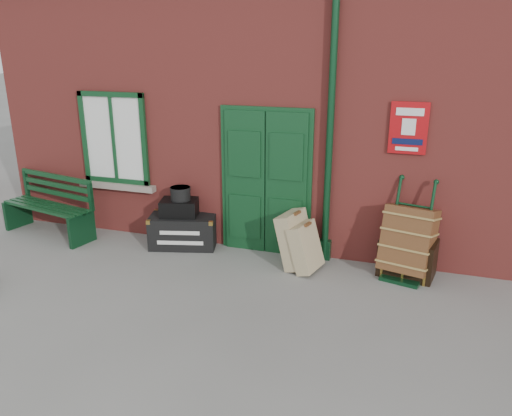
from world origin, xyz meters
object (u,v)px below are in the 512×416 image
at_px(bench, 50,204).
at_px(dark_trunk, 407,257).
at_px(houdini_trunk, 183,231).
at_px(porter_trolley, 408,241).

bearing_deg(bench, dark_trunk, 14.20).
bearing_deg(houdini_trunk, bench, 169.76).
bearing_deg(porter_trolley, houdini_trunk, -166.43).
distance_m(bench, dark_trunk, 5.87).
bearing_deg(porter_trolley, dark_trunk, 80.09).
distance_m(bench, porter_trolley, 5.85).
bearing_deg(dark_trunk, houdini_trunk, -169.78).
distance_m(houdini_trunk, dark_trunk, 3.48).
relative_size(houdini_trunk, porter_trolley, 0.76).
relative_size(houdini_trunk, dark_trunk, 1.39).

